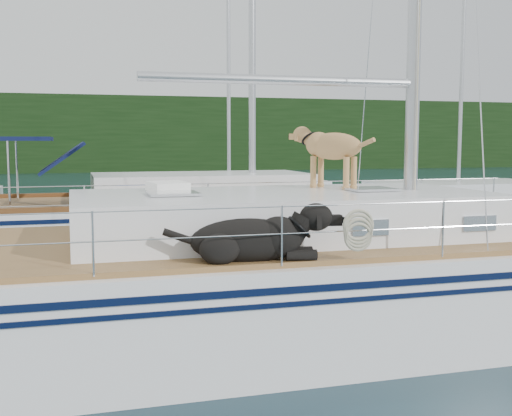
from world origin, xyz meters
name	(u,v)px	position (x,y,z in m)	size (l,w,h in m)	color
ground	(222,337)	(0.00, 0.00, 0.00)	(120.00, 120.00, 0.00)	black
tree_line	(93,134)	(0.00, 45.00, 3.00)	(90.00, 3.00, 6.00)	black
shore_bank	(93,164)	(0.00, 46.20, 0.60)	(92.00, 1.00, 1.20)	#595147
main_sailboat	(230,284)	(0.10, 0.00, 0.68)	(12.00, 3.82, 14.01)	white
neighbor_sailboat	(154,223)	(-0.02, 6.62, 0.63)	(11.00, 3.50, 13.30)	white
bg_boat_center	(229,194)	(4.00, 16.00, 0.45)	(7.20, 3.00, 11.65)	white
bg_boat_east	(458,195)	(12.00, 13.00, 0.46)	(6.40, 3.00, 11.65)	white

